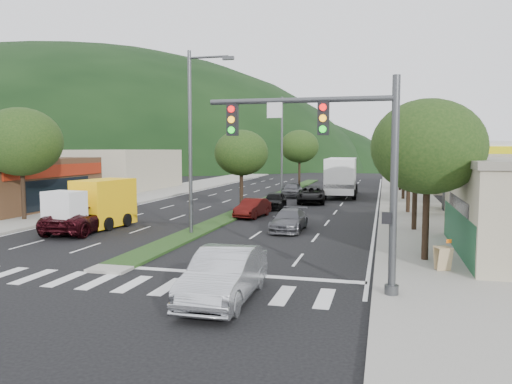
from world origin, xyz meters
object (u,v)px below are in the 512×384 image
(motorhome, at_px, (341,176))
(tree_l_a, at_px, (21,142))
(suv_maroon, at_px, (81,219))
(tree_med_far, at_px, (300,146))
(streetlight_mid, at_px, (284,140))
(tree_r_e, at_px, (401,147))
(car_queue_d, at_px, (311,195))
(car_queue_e, at_px, (292,190))
(tree_med_near, at_px, (241,153))
(car_queue_b, at_px, (289,220))
(tree_r_b, at_px, (416,143))
(sedan_silver, at_px, (224,275))
(a_frame_sign, at_px, (443,256))
(car_queue_a, at_px, (274,200))
(streetlight_near, at_px, (194,133))
(traffic_signal, at_px, (343,152))
(tree_r_a, at_px, (428,147))
(tree_r_d, at_px, (404,144))
(box_truck, at_px, (96,206))
(car_queue_c, at_px, (253,208))
(tree_r_c, at_px, (409,149))

(motorhome, bearing_deg, tree_l_a, -131.41)
(suv_maroon, xyz_separation_m, motorhome, (12.48, 25.63, 1.25))
(tree_med_far, xyz_separation_m, streetlight_mid, (0.21, -11.00, 0.58))
(tree_r_e, relative_size, car_queue_d, 1.32)
(tree_l_a, bearing_deg, car_queue_e, 55.83)
(tree_med_near, xyz_separation_m, car_queue_b, (5.01, -7.38, -3.81))
(tree_r_b, relative_size, sedan_silver, 1.41)
(car_queue_e, xyz_separation_m, motorhome, (4.62, 2.16, 1.30))
(car_queue_b, height_order, a_frame_sign, a_frame_sign)
(car_queue_a, bearing_deg, tree_r_e, 60.41)
(tree_r_e, relative_size, car_queue_a, 1.71)
(streetlight_near, distance_m, car_queue_b, 7.39)
(tree_r_e, xyz_separation_m, suv_maroon, (-18.36, -32.84, -4.13))
(streetlight_mid, height_order, car_queue_b, streetlight_mid)
(tree_med_far, bearing_deg, tree_r_e, -18.43)
(traffic_signal, relative_size, car_queue_b, 1.64)
(traffic_signal, relative_size, car_queue_e, 1.67)
(tree_r_a, height_order, tree_r_b, tree_r_b)
(tree_r_e, xyz_separation_m, sedan_silver, (-6.47, -43.00, -4.08))
(a_frame_sign, bearing_deg, streetlight_mid, 92.74)
(streetlight_mid, bearing_deg, car_queue_a, -82.01)
(tree_r_d, relative_size, car_queue_a, 1.82)
(car_queue_a, bearing_deg, box_truck, -125.21)
(car_queue_c, height_order, car_queue_e, car_queue_e)
(sedan_silver, relative_size, car_queue_b, 1.15)
(motorhome, bearing_deg, suv_maroon, -118.12)
(tree_r_a, height_order, streetlight_mid, streetlight_mid)
(tree_l_a, distance_m, car_queue_d, 23.26)
(tree_med_far, relative_size, suv_maroon, 1.27)
(sedan_silver, height_order, box_truck, box_truck)
(suv_maroon, xyz_separation_m, car_queue_a, (8.31, 13.47, -0.09))
(tree_r_a, height_order, tree_r_c, tree_r_a)
(tree_l_a, bearing_deg, sedan_silver, -35.80)
(tree_r_b, relative_size, tree_l_a, 0.96)
(car_queue_a, bearing_deg, tree_r_c, -5.71)
(tree_med_far, relative_size, tree_l_a, 0.96)
(car_queue_e, bearing_deg, tree_r_e, 39.87)
(box_truck, bearing_deg, sedan_silver, 142.71)
(tree_r_a, bearing_deg, car_queue_b, 136.55)
(tree_r_c, distance_m, streetlight_mid, 17.57)
(tree_r_c, bearing_deg, streetlight_mid, 132.22)
(tree_r_e, bearing_deg, sedan_silver, -98.56)
(car_queue_c, bearing_deg, tree_r_b, -11.71)
(streetlight_near, xyz_separation_m, car_queue_b, (4.80, 2.62, -4.96))
(tree_med_near, bearing_deg, tree_r_a, -49.40)
(tree_r_d, distance_m, box_truck, 28.49)
(box_truck, bearing_deg, a_frame_sign, 168.86)
(streetlight_near, bearing_deg, tree_l_a, 171.05)
(suv_maroon, relative_size, car_queue_e, 1.30)
(sedan_silver, height_order, a_frame_sign, sedan_silver)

